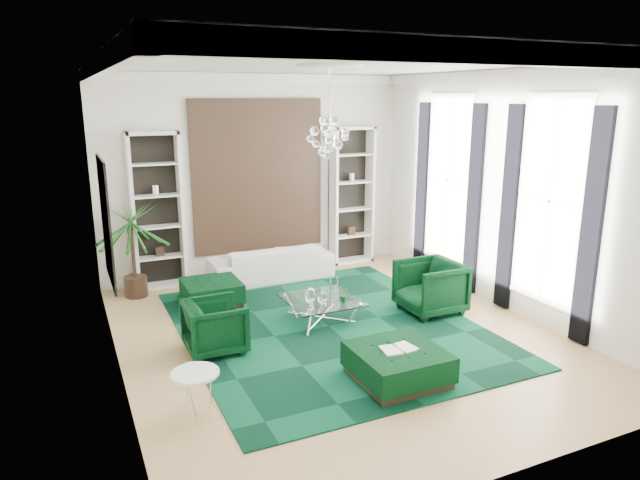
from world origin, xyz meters
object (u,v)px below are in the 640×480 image
coffee_table (322,310)px  side_table (196,394)px  ottoman_front (398,365)px  palm (132,236)px  armchair_left (215,326)px  armchair_right (430,287)px  sofa (271,263)px  ottoman_side (212,293)px

coffee_table → side_table: bearing=-141.8°
ottoman_front → palm: bearing=119.1°
armchair_left → palm: bearing=14.3°
armchair_right → coffee_table: armchair_right is taller
armchair_left → armchair_right: armchair_right is taller
sofa → side_table: bearing=60.5°
palm → armchair_right: bearing=-33.2°
sofa → palm: bearing=-2.3°
ottoman_side → ottoman_front: bearing=-68.5°
ottoman_side → palm: bearing=139.2°
armchair_left → ottoman_front: armchair_left is taller
armchair_left → side_table: armchair_left is taller
sofa → side_table: 4.77m
coffee_table → side_table: (-2.35, -1.85, 0.07)m
ottoman_front → sofa: bearing=90.7°
sofa → armchair_left: 3.18m
sofa → ottoman_front: bearing=90.7°
armchair_right → palm: size_ratio=0.43×
coffee_table → ottoman_side: 1.98m
armchair_right → side_table: size_ratio=1.78×
coffee_table → side_table: side_table is taller
ottoman_side → side_table: bearing=-106.9°
ottoman_side → palm: size_ratio=0.42×
armchair_left → palm: size_ratio=0.37×
armchair_right → coffee_table: bearing=-101.3°
armchair_left → palm: (-0.70, 2.75, 0.71)m
armchair_left → ottoman_front: 2.52m
ottoman_side → ottoman_front: size_ratio=0.87×
sofa → ottoman_side: 1.60m
armchair_left → coffee_table: bearing=-78.7°
coffee_table → palm: size_ratio=0.50×
armchair_right → ottoman_front: armchair_right is taller
sofa → armchair_left: size_ratio=2.89×
sofa → palm: (-2.45, 0.10, 0.74)m
ottoman_front → palm: 5.22m
sofa → ottoman_side: bearing=32.2°
armchair_left → sofa: bearing=-33.4°
side_table → ottoman_side: bearing=73.1°
armchair_left → palm: palm is taller
coffee_table → side_table: size_ratio=2.06×
sofa → coffee_table: bearing=90.0°
sofa → armchair_right: bearing=123.4°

